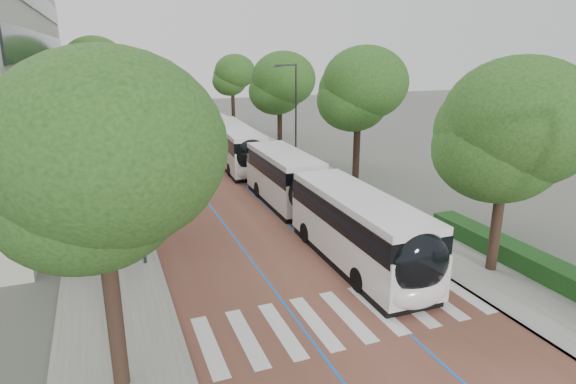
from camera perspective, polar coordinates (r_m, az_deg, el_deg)
name	(u,v)px	position (r m, az deg, el deg)	size (l,w,h in m)	color
ground	(356,332)	(17.09, 8.01, -16.10)	(160.00, 160.00, 0.00)	#51544C
road	(175,137)	(53.71, -13.30, 6.34)	(11.00, 140.00, 0.02)	brown
sidewalk_left	(101,141)	(53.21, -21.33, 5.61)	(4.00, 140.00, 0.12)	gray
sidewalk_right	(241,133)	(55.23, -5.54, 7.03)	(4.00, 140.00, 0.12)	gray
kerb_left	(120,140)	(53.23, -19.29, 5.82)	(0.20, 140.00, 0.14)	gray
kerb_right	(225,134)	(54.75, -7.47, 6.89)	(0.20, 140.00, 0.14)	gray
zebra_crossing	(347,315)	(17.90, 6.99, -14.32)	(10.55, 3.60, 0.01)	silver
lane_line_left	(159,138)	(53.52, -15.00, 6.20)	(0.12, 126.00, 0.01)	#235BB1
lane_line_right	(189,136)	(53.95, -11.61, 6.51)	(0.12, 126.00, 0.01)	#235BB1
hedge	(556,274)	(22.33, 29.16, -8.48)	(1.20, 14.00, 0.80)	#174016
streetlight_far	(294,108)	(37.39, 0.69, 9.91)	(1.82, 0.20, 8.00)	#2D2D30
lamp_post_left	(137,175)	(21.07, -17.42, 1.92)	(0.14, 0.14, 8.00)	#2D2D30
trees_left	(94,91)	(35.87, -22.02, 11.07)	(6.32, 60.60, 9.85)	black
trees_right	(325,95)	(34.75, 4.42, 11.44)	(6.03, 47.40, 8.84)	black
lead_bus	(322,204)	(24.47, 3.99, -1.43)	(2.81, 18.43, 3.20)	black
bus_queued_0	(235,146)	(39.20, -6.25, 5.40)	(3.15, 12.51, 3.20)	silver
bus_queued_1	(201,125)	(50.74, -10.32, 7.78)	(2.97, 12.48, 3.20)	silver
bus_queued_2	(185,110)	(64.48, -12.08, 9.53)	(3.11, 12.50, 3.20)	silver
bus_queued_3	(167,100)	(77.01, -14.19, 10.49)	(2.75, 12.44, 3.20)	silver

